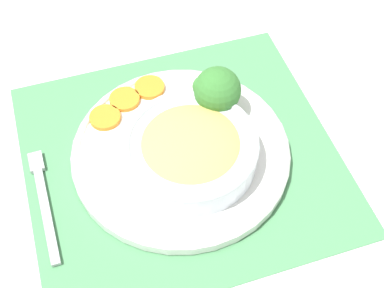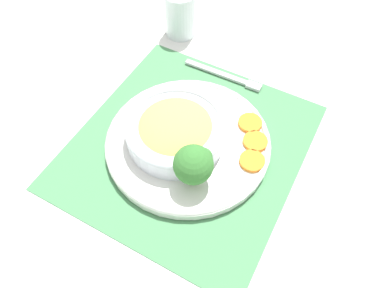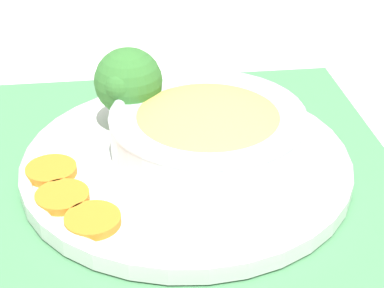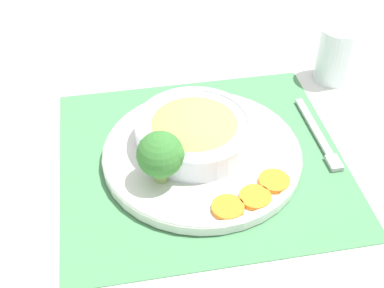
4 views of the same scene
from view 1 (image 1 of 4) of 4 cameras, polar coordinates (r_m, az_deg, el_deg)
The scene contains 9 objects.
ground_plane at distance 0.78m, azimuth -1.18°, elevation -1.43°, with size 4.00×4.00×0.00m, color white.
placemat at distance 0.78m, azimuth -1.18°, elevation -1.35°, with size 0.45×0.42×0.00m.
plate at distance 0.77m, azimuth -1.20°, elevation -0.78°, with size 0.31×0.31×0.02m.
bowl at distance 0.74m, azimuth -0.15°, elevation -0.50°, with size 0.19×0.19×0.05m.
broccoli_floret at distance 0.77m, azimuth 2.68°, elevation 5.74°, with size 0.07×0.07×0.08m.
carrot_slice_near at distance 0.84m, azimuth -4.55°, elevation 6.03°, with size 0.05×0.05×0.01m.
carrot_slice_middle at distance 0.83m, azimuth -7.21°, elevation 4.75°, with size 0.05×0.05×0.01m.
carrot_slice_far at distance 0.81m, azimuth -9.26°, elevation 2.81°, with size 0.05×0.05×0.01m.
fork at distance 0.77m, azimuth -15.65°, elevation -5.15°, with size 0.02×0.18×0.01m.
Camera 1 is at (-0.12, -0.43, 0.64)m, focal length 50.00 mm.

